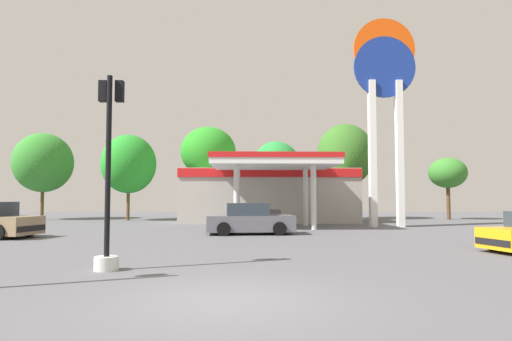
{
  "coord_description": "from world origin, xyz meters",
  "views": [
    {
      "loc": [
        0.4,
        -8.53,
        1.94
      ],
      "look_at": [
        0.88,
        12.85,
        3.15
      ],
      "focal_mm": 31.48,
      "sensor_mm": 36.0,
      "label": 1
    }
  ],
  "objects_px": {
    "tree_1": "(129,164)",
    "tree_2": "(208,152)",
    "car_2": "(250,220)",
    "tree_0": "(43,163)",
    "station_pole_sign": "(385,93)",
    "traffic_signal_0": "(108,194)",
    "tree_3": "(276,169)",
    "tree_5": "(448,173)",
    "tree_4": "(345,155)"
  },
  "relations": [
    {
      "from": "tree_1",
      "to": "tree_2",
      "type": "bearing_deg",
      "value": 15.88
    },
    {
      "from": "car_2",
      "to": "tree_0",
      "type": "relative_size",
      "value": 0.64
    },
    {
      "from": "tree_2",
      "to": "station_pole_sign",
      "type": "bearing_deg",
      "value": -39.06
    },
    {
      "from": "traffic_signal_0",
      "to": "tree_3",
      "type": "distance_m",
      "value": 26.45
    },
    {
      "from": "station_pole_sign",
      "to": "tree_5",
      "type": "bearing_deg",
      "value": 47.82
    },
    {
      "from": "tree_1",
      "to": "tree_3",
      "type": "bearing_deg",
      "value": 8.27
    },
    {
      "from": "tree_1",
      "to": "tree_3",
      "type": "distance_m",
      "value": 12.0
    },
    {
      "from": "tree_1",
      "to": "station_pole_sign",
      "type": "bearing_deg",
      "value": -23.71
    },
    {
      "from": "tree_3",
      "to": "station_pole_sign",
      "type": "bearing_deg",
      "value": -57.17
    },
    {
      "from": "car_2",
      "to": "tree_5",
      "type": "height_order",
      "value": "tree_5"
    },
    {
      "from": "tree_3",
      "to": "tree_4",
      "type": "height_order",
      "value": "tree_4"
    },
    {
      "from": "tree_0",
      "to": "tree_3",
      "type": "relative_size",
      "value": 1.09
    },
    {
      "from": "tree_0",
      "to": "tree_1",
      "type": "height_order",
      "value": "tree_0"
    },
    {
      "from": "tree_5",
      "to": "tree_4",
      "type": "bearing_deg",
      "value": 175.43
    },
    {
      "from": "tree_1",
      "to": "tree_5",
      "type": "relative_size",
      "value": 1.34
    },
    {
      "from": "tree_2",
      "to": "tree_3",
      "type": "xyz_separation_m",
      "value": [
        5.71,
        -0.03,
        -1.44
      ]
    },
    {
      "from": "traffic_signal_0",
      "to": "tree_0",
      "type": "bearing_deg",
      "value": 117.33
    },
    {
      "from": "car_2",
      "to": "tree_2",
      "type": "xyz_separation_m",
      "value": [
        -3.37,
        14.77,
        4.92
      ]
    },
    {
      "from": "tree_0",
      "to": "station_pole_sign",
      "type": "bearing_deg",
      "value": -20.21
    },
    {
      "from": "traffic_signal_0",
      "to": "tree_1",
      "type": "bearing_deg",
      "value": 103.42
    },
    {
      "from": "tree_1",
      "to": "tree_5",
      "type": "xyz_separation_m",
      "value": [
        25.95,
        0.69,
        -0.67
      ]
    },
    {
      "from": "tree_2",
      "to": "tree_3",
      "type": "distance_m",
      "value": 5.89
    },
    {
      "from": "tree_2",
      "to": "tree_3",
      "type": "bearing_deg",
      "value": -0.25
    },
    {
      "from": "tree_2",
      "to": "tree_5",
      "type": "xyz_separation_m",
      "value": [
        19.79,
        -1.07,
        -1.83
      ]
    },
    {
      "from": "tree_2",
      "to": "tree_5",
      "type": "bearing_deg",
      "value": -3.08
    },
    {
      "from": "traffic_signal_0",
      "to": "tree_2",
      "type": "distance_m",
      "value": 25.91
    },
    {
      "from": "traffic_signal_0",
      "to": "tree_2",
      "type": "height_order",
      "value": "tree_2"
    },
    {
      "from": "tree_3",
      "to": "car_2",
      "type": "bearing_deg",
      "value": -99.02
    },
    {
      "from": "station_pole_sign",
      "to": "tree_2",
      "type": "xyz_separation_m",
      "value": [
        -11.96,
        9.71,
        -2.79
      ]
    },
    {
      "from": "tree_1",
      "to": "tree_3",
      "type": "relative_size",
      "value": 1.05
    },
    {
      "from": "tree_2",
      "to": "tree_4",
      "type": "distance_m",
      "value": 11.49
    },
    {
      "from": "tree_4",
      "to": "tree_5",
      "type": "bearing_deg",
      "value": -4.57
    },
    {
      "from": "tree_0",
      "to": "tree_2",
      "type": "xyz_separation_m",
      "value": [
        13.54,
        0.32,
        0.97
      ]
    },
    {
      "from": "tree_0",
      "to": "tree_2",
      "type": "height_order",
      "value": "tree_2"
    },
    {
      "from": "car_2",
      "to": "tree_5",
      "type": "distance_m",
      "value": 21.61
    },
    {
      "from": "car_2",
      "to": "tree_3",
      "type": "xyz_separation_m",
      "value": [
        2.34,
        14.74,
        3.47
      ]
    },
    {
      "from": "tree_3",
      "to": "traffic_signal_0",
      "type": "bearing_deg",
      "value": -103.53
    },
    {
      "from": "traffic_signal_0",
      "to": "tree_1",
      "type": "height_order",
      "value": "tree_1"
    },
    {
      "from": "tree_1",
      "to": "traffic_signal_0",
      "type": "bearing_deg",
      "value": -76.58
    },
    {
      "from": "car_2",
      "to": "tree_4",
      "type": "xyz_separation_m",
      "value": [
        8.11,
        14.37,
        4.63
      ]
    },
    {
      "from": "car_2",
      "to": "tree_1",
      "type": "distance_m",
      "value": 16.57
    },
    {
      "from": "station_pole_sign",
      "to": "tree_2",
      "type": "relative_size",
      "value": 1.71
    },
    {
      "from": "traffic_signal_0",
      "to": "tree_4",
      "type": "bearing_deg",
      "value": 64.7
    },
    {
      "from": "tree_1",
      "to": "tree_0",
      "type": "bearing_deg",
      "value": 169.0
    },
    {
      "from": "car_2",
      "to": "tree_2",
      "type": "bearing_deg",
      "value": 102.87
    },
    {
      "from": "tree_3",
      "to": "tree_5",
      "type": "bearing_deg",
      "value": -4.23
    },
    {
      "from": "tree_5",
      "to": "car_2",
      "type": "bearing_deg",
      "value": -140.15
    },
    {
      "from": "tree_2",
      "to": "car_2",
      "type": "bearing_deg",
      "value": -77.13
    },
    {
      "from": "traffic_signal_0",
      "to": "tree_3",
      "type": "relative_size",
      "value": 0.79
    },
    {
      "from": "traffic_signal_0",
      "to": "tree_5",
      "type": "relative_size",
      "value": 1.01
    }
  ]
}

